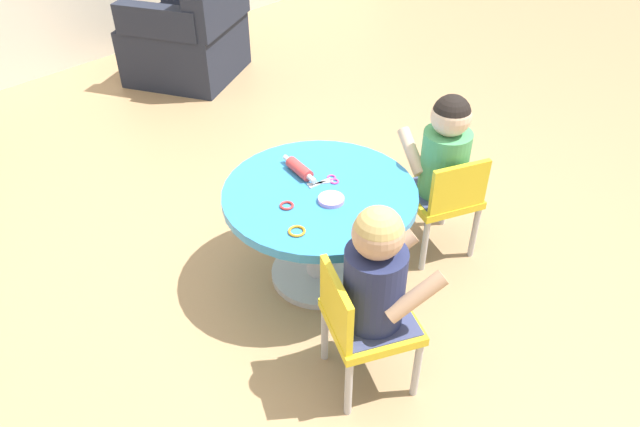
# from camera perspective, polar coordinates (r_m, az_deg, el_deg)

# --- Properties ---
(ground_plane) EXTENTS (10.00, 10.00, 0.00)m
(ground_plane) POSITION_cam_1_polar(r_m,az_deg,el_deg) (2.74, -0.00, -5.85)
(ground_plane) COLOR tan
(craft_table) EXTENTS (0.80, 0.80, 0.47)m
(craft_table) POSITION_cam_1_polar(r_m,az_deg,el_deg) (2.52, -0.00, -0.14)
(craft_table) COLOR silver
(craft_table) RESTS_ON ground
(child_chair_left) EXTENTS (0.41, 0.41, 0.54)m
(child_chair_left) POSITION_cam_1_polar(r_m,az_deg,el_deg) (2.13, 4.06, -10.26)
(child_chair_left) COLOR #B7B7BC
(child_chair_left) RESTS_ON ground
(seated_child_left) EXTENTS (0.43, 0.40, 0.51)m
(seated_child_left) POSITION_cam_1_polar(r_m,az_deg,el_deg) (1.99, 5.42, -5.58)
(seated_child_left) COLOR #3F4772
(seated_child_left) RESTS_ON ground
(child_chair_right) EXTENTS (0.40, 0.40, 0.54)m
(child_chair_right) POSITION_cam_1_polar(r_m,az_deg,el_deg) (2.74, 11.68, 1.51)
(child_chair_right) COLOR #B7B7BC
(child_chair_right) RESTS_ON ground
(seated_child_right) EXTENTS (0.39, 0.43, 0.51)m
(seated_child_right) POSITION_cam_1_polar(r_m,az_deg,el_deg) (2.65, 11.85, 5.95)
(seated_child_right) COLOR #3F4772
(seated_child_right) RESTS_ON ground
(armchair_dark) EXTENTS (0.95, 0.96, 0.85)m
(armchair_dark) POSITION_cam_1_polar(r_m,az_deg,el_deg) (4.52, -12.23, 16.32)
(armchair_dark) COLOR #232838
(armchair_dark) RESTS_ON ground
(rolling_pin) EXTENTS (0.08, 0.23, 0.05)m
(rolling_pin) POSITION_cam_1_polar(r_m,az_deg,el_deg) (2.53, -1.97, 4.27)
(rolling_pin) COLOR #D83F3F
(rolling_pin) RESTS_ON craft_table
(craft_scissors) EXTENTS (0.14, 0.10, 0.01)m
(craft_scissors) POSITION_cam_1_polar(r_m,az_deg,el_deg) (2.50, 0.72, 3.10)
(craft_scissors) COLOR silver
(craft_scissors) RESTS_ON craft_table
(playdough_blob_0) EXTENTS (0.11, 0.11, 0.02)m
(playdough_blob_0) POSITION_cam_1_polar(r_m,az_deg,el_deg) (2.38, 1.07, 1.34)
(playdough_blob_0) COLOR #CC99E5
(playdough_blob_0) RESTS_ON craft_table
(cookie_cutter_0) EXTENTS (0.06, 0.06, 0.01)m
(cookie_cutter_0) POSITION_cam_1_polar(r_m,az_deg,el_deg) (2.36, -3.18, 0.77)
(cookie_cutter_0) COLOR red
(cookie_cutter_0) RESTS_ON craft_table
(cookie_cutter_1) EXTENTS (0.07, 0.07, 0.01)m
(cookie_cutter_1) POSITION_cam_1_polar(r_m,az_deg,el_deg) (2.23, -2.22, -1.69)
(cookie_cutter_1) COLOR orange
(cookie_cutter_1) RESTS_ON craft_table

